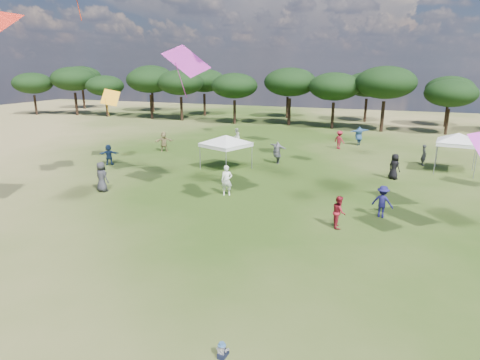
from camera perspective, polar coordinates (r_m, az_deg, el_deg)
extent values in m
cylinder|color=black|center=(72.73, -27.07, 9.47)|extent=(0.35, 0.35, 3.09)
ellipsoid|color=black|center=(72.53, -27.41, 12.13)|extent=(6.01, 6.01, 3.24)
cylinder|color=black|center=(69.76, -22.26, 9.98)|extent=(0.40, 0.40, 3.51)
ellipsoid|color=black|center=(69.55, -22.60, 13.14)|extent=(6.82, 6.82, 3.68)
cylinder|color=black|center=(65.99, -18.41, 9.82)|extent=(0.33, 0.33, 2.92)
ellipsoid|color=black|center=(65.78, -18.66, 12.60)|extent=(5.67, 5.67, 3.06)
cylinder|color=black|center=(61.52, -12.47, 10.13)|extent=(0.40, 0.40, 3.49)
ellipsoid|color=black|center=(61.28, -12.69, 13.71)|extent=(6.79, 6.79, 3.66)
cylinder|color=black|center=(58.67, -8.31, 9.99)|extent=(0.38, 0.38, 3.32)
ellipsoid|color=black|center=(58.42, -8.46, 13.55)|extent=(6.44, 6.44, 3.47)
cylinder|color=black|center=(54.49, -0.78, 9.62)|extent=(0.36, 0.36, 3.14)
ellipsoid|color=black|center=(54.23, -0.79, 13.26)|extent=(6.11, 6.11, 3.29)
cylinder|color=black|center=(53.79, 7.01, 9.60)|extent=(0.40, 0.40, 3.46)
ellipsoid|color=black|center=(53.52, 7.15, 13.66)|extent=(6.73, 6.73, 3.63)
cylinder|color=black|center=(51.60, 13.04, 8.91)|extent=(0.37, 0.37, 3.21)
ellipsoid|color=black|center=(51.32, 13.29, 12.82)|extent=(6.24, 6.24, 3.36)
cylinder|color=black|center=(50.69, 19.59, 8.49)|extent=(0.41, 0.41, 3.56)
ellipsoid|color=black|center=(50.41, 20.00, 12.90)|extent=(6.91, 6.91, 3.73)
cylinder|color=black|center=(51.42, 27.35, 7.36)|extent=(0.33, 0.33, 2.88)
ellipsoid|color=black|center=(51.14, 27.80, 10.86)|extent=(5.60, 5.60, 3.02)
cylinder|color=black|center=(80.29, -21.35, 10.71)|extent=(0.41, 0.41, 3.56)
ellipsoid|color=black|center=(80.10, -21.63, 13.50)|extent=(6.92, 6.92, 3.73)
cylinder|color=black|center=(71.15, -12.31, 10.92)|extent=(0.41, 0.41, 3.62)
ellipsoid|color=black|center=(70.95, -12.50, 14.12)|extent=(7.03, 7.03, 3.79)
cylinder|color=black|center=(64.24, -5.06, 10.61)|extent=(0.39, 0.39, 3.37)
ellipsoid|color=black|center=(64.02, -5.15, 13.91)|extent=(6.54, 6.54, 3.53)
cylinder|color=black|center=(61.56, 6.73, 10.22)|extent=(0.36, 0.36, 3.11)
ellipsoid|color=black|center=(61.33, 6.84, 13.40)|extent=(6.05, 6.05, 3.26)
cylinder|color=black|center=(59.10, 17.42, 9.43)|extent=(0.37, 0.37, 3.20)
ellipsoid|color=black|center=(58.85, 17.71, 12.83)|extent=(6.21, 6.21, 3.35)
cylinder|color=black|center=(58.23, 27.27, 8.22)|extent=(0.34, 0.34, 2.99)
ellipsoid|color=black|center=(57.98, 27.69, 11.43)|extent=(5.81, 5.81, 3.13)
cylinder|color=gray|center=(30.20, -5.71, 3.31)|extent=(0.06, 0.06, 1.90)
cylinder|color=gray|center=(28.24, -1.99, 2.50)|extent=(0.06, 0.06, 1.90)
cylinder|color=gray|center=(32.05, -2.01, 4.10)|extent=(0.06, 0.06, 1.90)
cylinder|color=gray|center=(30.21, 1.70, 3.38)|extent=(0.06, 0.06, 1.90)
cube|color=white|center=(29.96, -2.02, 5.03)|extent=(3.81, 3.81, 0.25)
pyramid|color=white|center=(29.83, -2.03, 6.40)|extent=(5.49, 5.49, 0.60)
cylinder|color=gray|center=(31.80, 26.02, 2.69)|extent=(0.06, 0.06, 2.22)
cylinder|color=gray|center=(31.84, 30.49, 2.12)|extent=(0.06, 0.06, 2.22)
cylinder|color=gray|center=(34.26, 26.22, 3.51)|extent=(0.06, 0.06, 2.22)
cylinder|color=gray|center=(34.29, 30.38, 2.97)|extent=(0.06, 0.06, 2.22)
cube|color=white|center=(32.84, 28.52, 4.64)|extent=(2.98, 2.98, 0.25)
pyramid|color=white|center=(32.73, 28.69, 5.88)|extent=(5.37, 5.37, 0.60)
cube|color=black|center=(11.61, -2.58, -23.66)|extent=(0.21, 0.21, 0.15)
cube|color=black|center=(11.76, -2.55, -23.30)|extent=(0.08, 0.18, 0.08)
cube|color=black|center=(11.71, -1.91, -23.48)|extent=(0.08, 0.18, 0.08)
cube|color=white|center=(11.51, -2.59, -23.02)|extent=(0.20, 0.15, 0.20)
cylinder|color=white|center=(11.59, -3.04, -22.70)|extent=(0.08, 0.19, 0.12)
cylinder|color=white|center=(11.50, -1.87, -23.03)|extent=(0.08, 0.19, 0.12)
sphere|color=#E0B293|center=(11.42, -2.60, -22.49)|extent=(0.13, 0.13, 0.13)
cone|color=teal|center=(11.40, -2.60, -22.37)|extent=(0.22, 0.22, 0.02)
cylinder|color=teal|center=(11.39, -2.60, -22.24)|extent=(0.15, 0.15, 0.06)
imported|color=#2F2F34|center=(26.03, -19.08, 0.43)|extent=(1.03, 0.79, 1.87)
imported|color=maroon|center=(19.73, 13.90, -4.42)|extent=(0.76, 0.88, 1.58)
imported|color=#2D2E32|center=(34.39, 24.68, 3.25)|extent=(0.53, 0.68, 1.65)
imported|color=maroon|center=(38.78, 13.95, 5.57)|extent=(1.29, 1.15, 1.73)
imported|color=beige|center=(39.54, -0.50, 6.19)|extent=(0.66, 0.84, 1.68)
imported|color=olive|center=(37.17, -10.78, 5.39)|extent=(1.63, 1.49, 1.81)
imported|color=#18164D|center=(21.68, 19.60, -2.91)|extent=(1.20, 0.87, 1.67)
imported|color=navy|center=(41.11, 16.54, 6.03)|extent=(2.07, 2.02, 1.85)
imported|color=black|center=(29.34, 21.08, 1.81)|extent=(1.02, 1.00, 1.77)
imported|color=navy|center=(33.07, -18.15, 3.45)|extent=(1.58, 1.11, 1.64)
imported|color=white|center=(23.93, -1.90, -0.07)|extent=(0.78, 0.64, 1.82)
imported|color=#4F4E53|center=(31.95, 5.30, 3.88)|extent=(2.03, 1.86, 1.77)
plane|color=#F8A11A|center=(33.05, -17.95, 11.10)|extent=(1.70, 1.87, 1.37)
plane|color=#9B2686|center=(21.84, -7.63, 16.47)|extent=(2.38, 2.09, 1.85)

